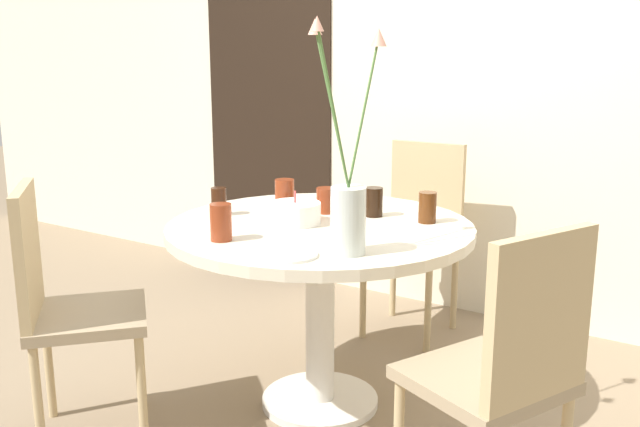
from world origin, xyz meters
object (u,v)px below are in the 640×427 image
Objects in this scene: chair_far_back at (506,364)px; side_plate at (288,255)px; drink_glass_0 at (374,202)px; drink_glass_5 at (285,196)px; drink_glass_3 at (219,201)px; chair_right_flank at (63,297)px; birthday_cake at (295,213)px; drink_glass_2 at (326,200)px; chair_near_front at (418,225)px; flower_vase at (348,199)px; drink_glass_1 at (221,222)px; drink_glass_4 at (427,207)px.

side_plate is at bearing -63.30° from chair_far_back.
drink_glass_0 is 0.84× the size of drink_glass_5.
drink_glass_3 is (-1.27, 0.27, 0.26)m from chair_far_back.
chair_right_flank is at bearing -54.38° from chair_far_back.
birthday_cake is (-0.94, 0.32, 0.25)m from chair_far_back.
drink_glass_5 reaches higher than drink_glass_3.
chair_right_flank is 0.88m from birthday_cake.
side_plate is at bearing -53.25° from drink_glass_5.
drink_glass_5 is (-0.14, -0.09, 0.02)m from drink_glass_2.
flower_vase is at bearing -77.26° from chair_near_front.
drink_glass_1 is (0.47, 0.31, 0.27)m from chair_right_flank.
drink_glass_4 is (0.41, 0.29, 0.02)m from birthday_cake.
drink_glass_0 is (-0.04, 0.63, 0.05)m from side_plate.
chair_right_flank is at bearing -160.06° from side_plate.
drink_glass_1 is at bearing -102.77° from birthday_cake.
drink_glass_5 is at bearing 126.75° from side_plate.
side_plate is 0.62m from drink_glass_5.
drink_glass_3 is at bearing -67.54° from chair_right_flank.
chair_right_flank is 7.99× the size of drink_glass_4.
chair_right_flank is at bearing -117.93° from drink_glass_5.
chair_near_front is at bearing 84.53° from drink_glass_1.
drink_glass_4 is at bearing 24.39° from drink_glass_3.
side_plate is 1.64× the size of drink_glass_4.
chair_right_flank reaches higher than drink_glass_4.
birthday_cake is at bearing -144.95° from drink_glass_4.
drink_glass_3 reaches higher than side_plate.
side_plate is 0.68m from drink_glass_4.
chair_right_flank is 0.85m from side_plate.
drink_glass_4 is at bearing 85.12° from flower_vase.
birthday_cake is 1.42× the size of drink_glass_5.
birthday_cake is 0.33m from drink_glass_0.
chair_near_front is at bearing 104.63° from flower_vase.
drink_glass_2 is at bearing -170.05° from drink_glass_4.
chair_right_flank is 8.51× the size of drink_glass_3.
drink_glass_0 is at bearing 66.21° from drink_glass_1.
chair_near_front is 1.58m from chair_far_back.
drink_glass_4 reaches higher than side_plate.
drink_glass_4 is at bearing 52.04° from drink_glass_1.
flower_vase reaches higher than chair_far_back.
birthday_cake is 0.50m from drink_glass_4.
chair_far_back is 1.27× the size of flower_vase.
birthday_cake is 1.65× the size of drink_glass_4.
birthday_cake is at bearing 148.01° from flower_vase.
chair_far_back is 9.19× the size of drink_glass_2.
birthday_cake reaches higher than side_plate.
drink_glass_1 is at bearing -82.26° from drink_glass_5.
chair_right_flank is at bearing -146.65° from drink_glass_1.
drink_glass_3 is at bearing -148.76° from drink_glass_0.
birthday_cake reaches higher than drink_glass_2.
drink_glass_1 is at bearing -127.96° from drink_glass_4.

